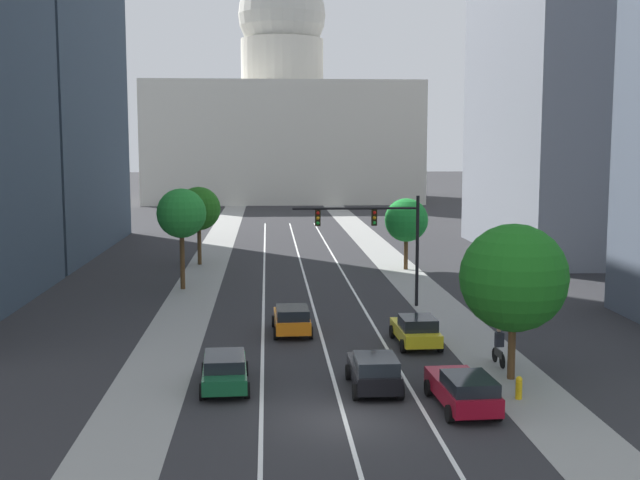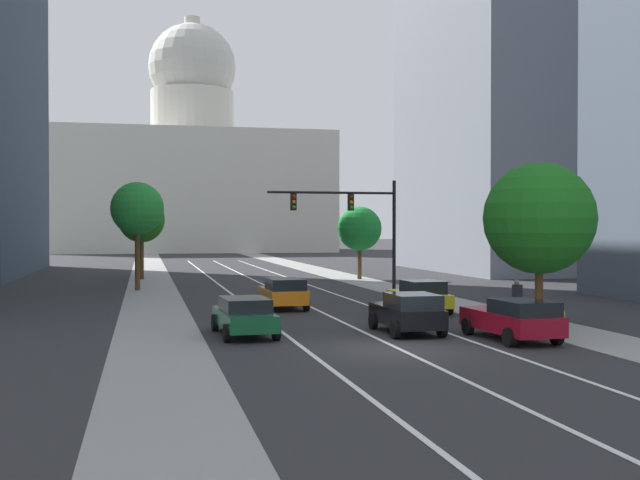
{
  "view_description": "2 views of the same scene",
  "coord_description": "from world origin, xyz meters",
  "px_view_note": "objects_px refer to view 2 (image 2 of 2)",
  "views": [
    {
      "loc": [
        -2.71,
        -27.5,
        9.86
      ],
      "look_at": [
        0.11,
        15.24,
        4.63
      ],
      "focal_mm": 45.15,
      "sensor_mm": 36.0,
      "label": 1
    },
    {
      "loc": [
        -8.02,
        -24.31,
        3.92
      ],
      "look_at": [
        2.99,
        25.06,
        3.14
      ],
      "focal_mm": 44.38,
      "sensor_mm": 36.0,
      "label": 2
    }
  ],
  "objects_px": {
    "street_tree_mid_left": "(142,220)",
    "street_tree_near_left": "(137,209)",
    "capitol_building": "(193,175)",
    "car_orange": "(283,293)",
    "street_tree_far_right": "(360,229)",
    "car_crimson": "(513,318)",
    "car_black": "(408,312)",
    "fire_hydrant": "(562,322)",
    "cyclist": "(517,300)",
    "street_tree_near_right": "(539,218)",
    "car_green": "(244,315)",
    "car_yellow": "(420,296)",
    "traffic_signal_mast": "(355,215)"
  },
  "relations": [
    {
      "from": "capitol_building",
      "to": "street_tree_far_right",
      "type": "xyz_separation_m",
      "value": [
        8.02,
        -76.65,
        -9.02
      ]
    },
    {
      "from": "car_crimson",
      "to": "fire_hydrant",
      "type": "distance_m",
      "value": 2.66
    },
    {
      "from": "car_crimson",
      "to": "car_black",
      "type": "distance_m",
      "value": 3.9
    },
    {
      "from": "car_crimson",
      "to": "car_yellow",
      "type": "distance_m",
      "value": 9.5
    },
    {
      "from": "car_crimson",
      "to": "car_black",
      "type": "height_order",
      "value": "car_black"
    },
    {
      "from": "street_tree_mid_left",
      "to": "street_tree_far_right",
      "type": "bearing_deg",
      "value": -12.4
    },
    {
      "from": "car_yellow",
      "to": "street_tree_near_left",
      "type": "relative_size",
      "value": 0.63
    },
    {
      "from": "car_crimson",
      "to": "street_tree_far_right",
      "type": "xyz_separation_m",
      "value": [
        3.53,
        32.85,
        3.08
      ]
    },
    {
      "from": "street_tree_near_left",
      "to": "street_tree_far_right",
      "type": "relative_size",
      "value": 1.22
    },
    {
      "from": "car_yellow",
      "to": "street_tree_far_right",
      "type": "bearing_deg",
      "value": -9.93
    },
    {
      "from": "car_yellow",
      "to": "street_tree_mid_left",
      "type": "distance_m",
      "value": 30.0
    },
    {
      "from": "car_black",
      "to": "cyclist",
      "type": "relative_size",
      "value": 2.34
    },
    {
      "from": "capitol_building",
      "to": "street_tree_near_left",
      "type": "xyz_separation_m",
      "value": [
        -8.43,
        -83.98,
        -7.76
      ]
    },
    {
      "from": "traffic_signal_mast",
      "to": "car_crimson",
      "type": "bearing_deg",
      "value": -88.24
    },
    {
      "from": "car_crimson",
      "to": "fire_hydrant",
      "type": "xyz_separation_m",
      "value": [
        2.43,
        1.05,
        -0.31
      ]
    },
    {
      "from": "car_crimson",
      "to": "car_orange",
      "type": "distance_m",
      "value": 13.61
    },
    {
      "from": "car_orange",
      "to": "cyclist",
      "type": "distance_m",
      "value": 11.07
    },
    {
      "from": "car_crimson",
      "to": "car_green",
      "type": "relative_size",
      "value": 1.01
    },
    {
      "from": "car_green",
      "to": "street_tree_near_right",
      "type": "height_order",
      "value": "street_tree_near_right"
    },
    {
      "from": "street_tree_near_right",
      "to": "car_orange",
      "type": "bearing_deg",
      "value": 136.25
    },
    {
      "from": "street_tree_near_left",
      "to": "street_tree_far_right",
      "type": "bearing_deg",
      "value": 23.99
    },
    {
      "from": "car_yellow",
      "to": "street_tree_far_right",
      "type": "distance_m",
      "value": 23.82
    },
    {
      "from": "street_tree_near_left",
      "to": "street_tree_near_right",
      "type": "bearing_deg",
      "value": -54.01
    },
    {
      "from": "car_black",
      "to": "street_tree_near_right",
      "type": "bearing_deg",
      "value": -78.67
    },
    {
      "from": "car_green",
      "to": "street_tree_mid_left",
      "type": "xyz_separation_m",
      "value": [
        -3.73,
        33.15,
        3.78
      ]
    },
    {
      "from": "street_tree_far_right",
      "to": "street_tree_near_left",
      "type": "bearing_deg",
      "value": -156.01
    },
    {
      "from": "capitol_building",
      "to": "car_orange",
      "type": "xyz_separation_m",
      "value": [
        -1.49,
        -97.28,
        -12.07
      ]
    },
    {
      "from": "car_crimson",
      "to": "car_green",
      "type": "xyz_separation_m",
      "value": [
        -8.96,
        3.27,
        -0.03
      ]
    },
    {
      "from": "car_crimson",
      "to": "car_yellow",
      "type": "height_order",
      "value": "car_yellow"
    },
    {
      "from": "capitol_building",
      "to": "street_tree_near_left",
      "type": "bearing_deg",
      "value": -95.74
    },
    {
      "from": "car_yellow",
      "to": "car_orange",
      "type": "bearing_deg",
      "value": 64.08
    },
    {
      "from": "car_orange",
      "to": "street_tree_far_right",
      "type": "xyz_separation_m",
      "value": [
        9.51,
        20.62,
        3.05
      ]
    },
    {
      "from": "car_green",
      "to": "street_tree_near_left",
      "type": "relative_size",
      "value": 0.67
    },
    {
      "from": "capitol_building",
      "to": "street_tree_mid_left",
      "type": "bearing_deg",
      "value": -96.4
    },
    {
      "from": "fire_hydrant",
      "to": "cyclist",
      "type": "xyz_separation_m",
      "value": [
        0.58,
        4.71,
        0.39
      ]
    },
    {
      "from": "street_tree_mid_left",
      "to": "street_tree_near_left",
      "type": "relative_size",
      "value": 0.93
    },
    {
      "from": "car_crimson",
      "to": "car_black",
      "type": "relative_size",
      "value": 1.14
    },
    {
      "from": "car_black",
      "to": "street_tree_mid_left",
      "type": "xyz_separation_m",
      "value": [
        -9.7,
        33.92,
        3.73
      ]
    },
    {
      "from": "car_green",
      "to": "street_tree_far_right",
      "type": "xyz_separation_m",
      "value": [
        12.49,
        29.58,
        3.1
      ]
    },
    {
      "from": "fire_hydrant",
      "to": "street_tree_far_right",
      "type": "distance_m",
      "value": 32.0
    },
    {
      "from": "traffic_signal_mast",
      "to": "street_tree_far_right",
      "type": "relative_size",
      "value": 1.37
    },
    {
      "from": "car_crimson",
      "to": "street_tree_near_right",
      "type": "distance_m",
      "value": 5.89
    },
    {
      "from": "capitol_building",
      "to": "fire_hydrant",
      "type": "height_order",
      "value": "capitol_building"
    },
    {
      "from": "capitol_building",
      "to": "cyclist",
      "type": "height_order",
      "value": "capitol_building"
    },
    {
      "from": "car_black",
      "to": "street_tree_near_left",
      "type": "distance_m",
      "value": 25.44
    },
    {
      "from": "car_crimson",
      "to": "street_tree_near_left",
      "type": "bearing_deg",
      "value": 24.1
    },
    {
      "from": "capitol_building",
      "to": "car_yellow",
      "type": "distance_m",
      "value": 100.84
    },
    {
      "from": "car_orange",
      "to": "street_tree_far_right",
      "type": "bearing_deg",
      "value": -26.03
    },
    {
      "from": "capitol_building",
      "to": "street_tree_mid_left",
      "type": "distance_m",
      "value": 74.02
    },
    {
      "from": "fire_hydrant",
      "to": "street_tree_far_right",
      "type": "xyz_separation_m",
      "value": [
        1.1,
        31.8,
        3.38
      ]
    }
  ]
}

